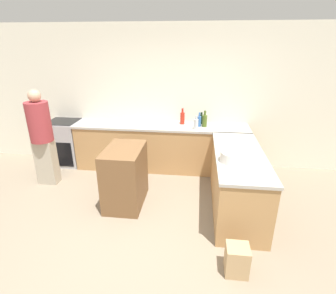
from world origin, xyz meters
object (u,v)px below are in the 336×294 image
at_px(paper_bag, 237,260).
at_px(mixing_bowl, 234,157).
at_px(vinegar_bottle_clear, 196,124).
at_px(olive_oil_bottle, 205,120).
at_px(island_table, 125,176).
at_px(range_oven, 66,142).
at_px(wine_bottle_dark, 201,119).
at_px(person_by_range, 42,135).
at_px(hot_sauce_bottle, 182,118).
at_px(water_bottle_blue, 199,121).

bearing_deg(paper_bag, mixing_bowl, 89.72).
distance_m(vinegar_bottle_clear, olive_oil_bottle, 0.24).
relative_size(island_table, mixing_bowl, 2.58).
distance_m(range_oven, vinegar_bottle_clear, 2.70).
xyz_separation_m(range_oven, olive_oil_bottle, (2.79, 0.01, 0.56)).
height_order(range_oven, paper_bag, range_oven).
height_order(olive_oil_bottle, wine_bottle_dark, olive_oil_bottle).
distance_m(range_oven, mixing_bowl, 3.54).
height_order(olive_oil_bottle, person_by_range, person_by_range).
bearing_deg(wine_bottle_dark, range_oven, -176.35).
xyz_separation_m(hot_sauce_bottle, olive_oil_bottle, (0.42, -0.12, -0.00)).
xyz_separation_m(island_table, wine_bottle_dark, (1.12, 1.47, 0.53)).
relative_size(hot_sauce_bottle, person_by_range, 0.18).
bearing_deg(person_by_range, water_bottle_blue, 17.76).
bearing_deg(vinegar_bottle_clear, mixing_bowl, -68.71).
xyz_separation_m(vinegar_bottle_clear, paper_bag, (0.52, -2.30, -0.82)).
relative_size(vinegar_bottle_clear, paper_bag, 0.75).
xyz_separation_m(hot_sauce_bottle, vinegar_bottle_clear, (0.26, -0.31, -0.02)).
bearing_deg(water_bottle_blue, island_table, -129.83).
bearing_deg(person_by_range, mixing_bowl, -12.42).
relative_size(range_oven, person_by_range, 0.54).
distance_m(wine_bottle_dark, paper_bag, 2.81).
xyz_separation_m(island_table, hot_sauce_bottle, (0.76, 1.42, 0.56)).
bearing_deg(range_oven, vinegar_bottle_clear, -3.86).
height_order(vinegar_bottle_clear, olive_oil_bottle, olive_oil_bottle).
bearing_deg(olive_oil_bottle, wine_bottle_dark, 109.82).
bearing_deg(olive_oil_bottle, vinegar_bottle_clear, -129.92).
relative_size(olive_oil_bottle, wine_bottle_dark, 1.32).
bearing_deg(vinegar_bottle_clear, olive_oil_bottle, 50.08).
relative_size(range_oven, mixing_bowl, 2.56).
distance_m(water_bottle_blue, paper_bag, 2.66).
distance_m(island_table, water_bottle_blue, 1.78).
height_order(range_oven, vinegar_bottle_clear, vinegar_bottle_clear).
relative_size(range_oven, vinegar_bottle_clear, 3.51).
height_order(range_oven, island_table, island_table).
bearing_deg(olive_oil_bottle, person_by_range, -162.89).
relative_size(range_oven, wine_bottle_dark, 3.97).
bearing_deg(water_bottle_blue, range_oven, -179.80).
bearing_deg(hot_sauce_bottle, vinegar_bottle_clear, -49.37).
xyz_separation_m(mixing_bowl, vinegar_bottle_clear, (-0.52, 1.34, 0.03)).
bearing_deg(person_by_range, vinegar_bottle_clear, 14.28).
height_order(vinegar_bottle_clear, water_bottle_blue, water_bottle_blue).
distance_m(mixing_bowl, vinegar_bottle_clear, 1.43).
height_order(mixing_bowl, hot_sauce_bottle, hot_sauce_bottle).
distance_m(mixing_bowl, paper_bag, 1.25).
distance_m(island_table, paper_bag, 1.97).
bearing_deg(paper_bag, person_by_range, 151.95).
height_order(hot_sauce_bottle, water_bottle_blue, hot_sauce_bottle).
height_order(water_bottle_blue, olive_oil_bottle, olive_oil_bottle).
height_order(island_table, water_bottle_blue, water_bottle_blue).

